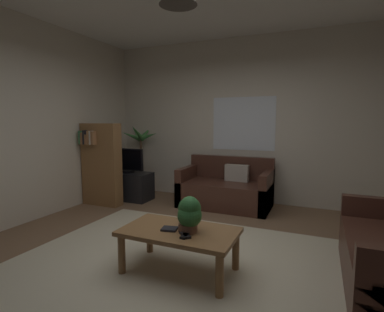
{
  "coord_description": "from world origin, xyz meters",
  "views": [
    {
      "loc": [
        1.31,
        -2.72,
        1.44
      ],
      "look_at": [
        0.0,
        0.3,
        1.05
      ],
      "focal_mm": 27.73,
      "sensor_mm": 36.0,
      "label": 1
    }
  ],
  "objects_px": {
    "remote_on_table_1": "(185,235)",
    "tv_stand": "(128,186)",
    "remote_on_table_0": "(186,235)",
    "potted_plant_on_table": "(189,212)",
    "tv": "(126,160)",
    "coffee_table": "(179,236)",
    "couch_under_window": "(226,190)",
    "bookshelf_corner": "(101,163)",
    "potted_palm_corner": "(141,164)",
    "book_on_table_0": "(170,229)"
  },
  "relations": [
    {
      "from": "remote_on_table_1",
      "to": "tv_stand",
      "type": "relative_size",
      "value": 0.18
    },
    {
      "from": "couch_under_window",
      "to": "coffee_table",
      "type": "distance_m",
      "value": 2.31
    },
    {
      "from": "remote_on_table_1",
      "to": "tv_stand",
      "type": "bearing_deg",
      "value": 85.04
    },
    {
      "from": "bookshelf_corner",
      "to": "tv",
      "type": "bearing_deg",
      "value": 67.97
    },
    {
      "from": "remote_on_table_1",
      "to": "bookshelf_corner",
      "type": "height_order",
      "value": "bookshelf_corner"
    },
    {
      "from": "remote_on_table_1",
      "to": "tv_stand",
      "type": "height_order",
      "value": "tv_stand"
    },
    {
      "from": "book_on_table_0",
      "to": "potted_palm_corner",
      "type": "relative_size",
      "value": 0.1
    },
    {
      "from": "coffee_table",
      "to": "tv_stand",
      "type": "relative_size",
      "value": 1.21
    },
    {
      "from": "book_on_table_0",
      "to": "couch_under_window",
      "type": "bearing_deg",
      "value": 93.92
    },
    {
      "from": "tv_stand",
      "to": "remote_on_table_0",
      "type": "bearing_deg",
      "value": -44.64
    },
    {
      "from": "book_on_table_0",
      "to": "remote_on_table_1",
      "type": "xyz_separation_m",
      "value": [
        0.2,
        -0.08,
        0.0
      ]
    },
    {
      "from": "book_on_table_0",
      "to": "remote_on_table_0",
      "type": "xyz_separation_m",
      "value": [
        0.2,
        -0.08,
        0.0
      ]
    },
    {
      "from": "coffee_table",
      "to": "potted_palm_corner",
      "type": "bearing_deg",
      "value": 129.39
    },
    {
      "from": "book_on_table_0",
      "to": "remote_on_table_0",
      "type": "relative_size",
      "value": 0.9
    },
    {
      "from": "tv_stand",
      "to": "bookshelf_corner",
      "type": "distance_m",
      "value": 0.7
    },
    {
      "from": "remote_on_table_1",
      "to": "couch_under_window",
      "type": "bearing_deg",
      "value": 48.13
    },
    {
      "from": "potted_palm_corner",
      "to": "bookshelf_corner",
      "type": "height_order",
      "value": "bookshelf_corner"
    },
    {
      "from": "remote_on_table_0",
      "to": "tv",
      "type": "height_order",
      "value": "tv"
    },
    {
      "from": "book_on_table_0",
      "to": "potted_palm_corner",
      "type": "distance_m",
      "value": 3.28
    },
    {
      "from": "book_on_table_0",
      "to": "tv_stand",
      "type": "height_order",
      "value": "tv_stand"
    },
    {
      "from": "tv",
      "to": "remote_on_table_1",
      "type": "bearing_deg",
      "value": -44.39
    },
    {
      "from": "book_on_table_0",
      "to": "remote_on_table_0",
      "type": "bearing_deg",
      "value": -21.44
    },
    {
      "from": "remote_on_table_0",
      "to": "remote_on_table_1",
      "type": "relative_size",
      "value": 1.0
    },
    {
      "from": "tv",
      "to": "coffee_table",
      "type": "bearing_deg",
      "value": -44.3
    },
    {
      "from": "coffee_table",
      "to": "bookshelf_corner",
      "type": "distance_m",
      "value": 2.74
    },
    {
      "from": "remote_on_table_1",
      "to": "tv",
      "type": "relative_size",
      "value": 0.23
    },
    {
      "from": "coffee_table",
      "to": "bookshelf_corner",
      "type": "xyz_separation_m",
      "value": [
        -2.23,
        1.54,
        0.37
      ]
    },
    {
      "from": "tv",
      "to": "book_on_table_0",
      "type": "bearing_deg",
      "value": -46.07
    },
    {
      "from": "remote_on_table_0",
      "to": "potted_plant_on_table",
      "type": "relative_size",
      "value": 0.47
    },
    {
      "from": "coffee_table",
      "to": "remote_on_table_1",
      "type": "bearing_deg",
      "value": -45.98
    },
    {
      "from": "potted_plant_on_table",
      "to": "tv_stand",
      "type": "relative_size",
      "value": 0.38
    },
    {
      "from": "couch_under_window",
      "to": "bookshelf_corner",
      "type": "relative_size",
      "value": 1.07
    },
    {
      "from": "potted_palm_corner",
      "to": "bookshelf_corner",
      "type": "distance_m",
      "value": 1.03
    },
    {
      "from": "remote_on_table_1",
      "to": "tv_stand",
      "type": "xyz_separation_m",
      "value": [
        -2.16,
        2.14,
        -0.18
      ]
    },
    {
      "from": "coffee_table",
      "to": "remote_on_table_1",
      "type": "distance_m",
      "value": 0.18
    },
    {
      "from": "potted_plant_on_table",
      "to": "bookshelf_corner",
      "type": "relative_size",
      "value": 0.24
    },
    {
      "from": "coffee_table",
      "to": "remote_on_table_0",
      "type": "distance_m",
      "value": 0.19
    },
    {
      "from": "tv",
      "to": "bookshelf_corner",
      "type": "xyz_separation_m",
      "value": [
        -0.19,
        -0.46,
        -0.01
      ]
    },
    {
      "from": "couch_under_window",
      "to": "coffee_table",
      "type": "bearing_deg",
      "value": -83.98
    },
    {
      "from": "potted_plant_on_table",
      "to": "potted_palm_corner",
      "type": "bearing_deg",
      "value": 130.72
    },
    {
      "from": "tv_stand",
      "to": "coffee_table",
      "type": "bearing_deg",
      "value": -44.6
    },
    {
      "from": "couch_under_window",
      "to": "tv_stand",
      "type": "relative_size",
      "value": 1.67
    },
    {
      "from": "tv_stand",
      "to": "potted_palm_corner",
      "type": "relative_size",
      "value": 0.65
    },
    {
      "from": "book_on_table_0",
      "to": "tv_stand",
      "type": "bearing_deg",
      "value": 133.63
    },
    {
      "from": "potted_plant_on_table",
      "to": "tv",
      "type": "bearing_deg",
      "value": 137.05
    },
    {
      "from": "tv_stand",
      "to": "potted_palm_corner",
      "type": "xyz_separation_m",
      "value": [
        -0.04,
        0.53,
        0.33
      ]
    },
    {
      "from": "book_on_table_0",
      "to": "tv_stand",
      "type": "xyz_separation_m",
      "value": [
        -1.97,
        2.06,
        -0.18
      ]
    },
    {
      "from": "couch_under_window",
      "to": "potted_plant_on_table",
      "type": "xyz_separation_m",
      "value": [
        0.35,
        -2.31,
        0.33
      ]
    },
    {
      "from": "potted_palm_corner",
      "to": "bookshelf_corner",
      "type": "relative_size",
      "value": 0.99
    },
    {
      "from": "potted_plant_on_table",
      "to": "potted_palm_corner",
      "type": "height_order",
      "value": "potted_palm_corner"
    }
  ]
}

